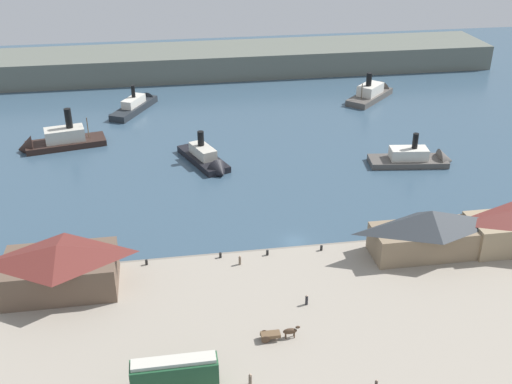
% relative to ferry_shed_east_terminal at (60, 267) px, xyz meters
% --- Properties ---
extents(ground_plane, '(320.00, 320.00, 0.00)m').
position_rel_ferry_shed_east_terminal_xyz_m(ground_plane, '(39.28, 9.67, -5.18)').
color(ground_plane, '#385166').
extents(quay_promenade, '(110.00, 36.00, 1.20)m').
position_rel_ferry_shed_east_terminal_xyz_m(quay_promenade, '(39.28, -12.33, -4.58)').
color(quay_promenade, '#9E9384').
rests_on(quay_promenade, ground).
extents(seawall_edge, '(110.00, 0.80, 1.00)m').
position_rel_ferry_shed_east_terminal_xyz_m(seawall_edge, '(39.28, 6.07, -4.68)').
color(seawall_edge, gray).
rests_on(seawall_edge, ground).
extents(ferry_shed_east_terminal, '(17.40, 10.81, 7.84)m').
position_rel_ferry_shed_east_terminal_xyz_m(ferry_shed_east_terminal, '(0.00, 0.00, 0.00)').
color(ferry_shed_east_terminal, brown).
rests_on(ferry_shed_east_terminal, quay_promenade).
extents(ferry_shed_customs_shed, '(19.55, 7.69, 8.29)m').
position_rel_ferry_shed_east_terminal_xyz_m(ferry_shed_customs_shed, '(60.27, 0.44, 0.24)').
color(ferry_shed_customs_shed, '#847056').
rests_on(ferry_shed_customs_shed, quay_promenade).
extents(street_tram, '(10.91, 2.87, 4.49)m').
position_rel_ferry_shed_east_terminal_xyz_m(street_tram, '(16.46, -23.89, -1.37)').
color(street_tram, '#1E4C2D').
rests_on(street_tram, quay_promenade).
extents(horse_cart, '(5.61, 1.39, 1.87)m').
position_rel_ferry_shed_east_terminal_xyz_m(horse_cart, '(31.04, -17.03, -3.05)').
color(horse_cart, brown).
rests_on(horse_cart, quay_promenade).
extents(pedestrian_walking_east, '(0.42, 0.42, 1.71)m').
position_rel_ferry_shed_east_terminal_xyz_m(pedestrian_walking_east, '(36.71, -10.13, -3.20)').
color(pedestrian_walking_east, '#232328').
rests_on(pedestrian_walking_east, quay_promenade).
extents(pedestrian_near_cart, '(0.43, 0.43, 1.75)m').
position_rel_ferry_shed_east_terminal_xyz_m(pedestrian_near_cart, '(25.85, -24.97, -3.18)').
color(pedestrian_near_cart, '#6B5B4C').
rests_on(pedestrian_near_cart, quay_promenade).
extents(pedestrian_by_tram, '(0.42, 0.42, 1.70)m').
position_rel_ferry_shed_east_terminal_xyz_m(pedestrian_by_tram, '(28.25, 2.13, -3.20)').
color(pedestrian_by_tram, '#6B5B4C').
rests_on(pedestrian_by_tram, quay_promenade).
extents(mooring_post_center_west, '(0.44, 0.44, 0.90)m').
position_rel_ferry_shed_east_terminal_xyz_m(mooring_post_center_west, '(25.27, 4.69, -3.53)').
color(mooring_post_center_west, black).
rests_on(mooring_post_center_west, quay_promenade).
extents(mooring_post_east, '(0.44, 0.44, 0.90)m').
position_rel_ferry_shed_east_terminal_xyz_m(mooring_post_east, '(33.27, 4.19, -3.53)').
color(mooring_post_east, black).
rests_on(mooring_post_east, quay_promenade).
extents(mooring_post_center_east, '(0.44, 0.44, 0.90)m').
position_rel_ferry_shed_east_terminal_xyz_m(mooring_post_center_east, '(12.91, 4.51, -3.53)').
color(mooring_post_center_east, black).
rests_on(mooring_post_center_east, quay_promenade).
extents(mooring_post_west, '(0.44, 0.44, 0.90)m').
position_rel_ferry_shed_east_terminal_xyz_m(mooring_post_west, '(42.74, 4.18, -3.53)').
color(mooring_post_west, black).
rests_on(mooring_post_west, quay_promenade).
extents(ferry_moored_east, '(19.73, 8.39, 9.65)m').
position_rel_ferry_shed_east_terminal_xyz_m(ferry_moored_east, '(74.61, 38.02, -3.90)').
color(ferry_moored_east, '#514C47').
rests_on(ferry_moored_east, ground).
extents(ferry_near_quay, '(11.62, 19.19, 9.01)m').
position_rel_ferry_shed_east_terminal_xyz_m(ferry_near_quay, '(26.66, 44.99, -3.88)').
color(ferry_near_quay, black).
rests_on(ferry_near_quay, ground).
extents(ferry_approaching_east, '(18.58, 18.66, 10.38)m').
position_rel_ferry_shed_east_terminal_xyz_m(ferry_approaching_east, '(79.77, 85.32, -3.54)').
color(ferry_approaching_east, '#514C47').
rests_on(ferry_approaching_east, ground).
extents(ferry_approaching_west, '(21.31, 10.29, 11.74)m').
position_rel_ferry_shed_east_terminal_xyz_m(ferry_approaching_west, '(-8.88, 61.17, -3.53)').
color(ferry_approaching_west, black).
rests_on(ferry_approaching_west, ground).
extents(ferry_moored_west, '(13.90, 20.79, 8.65)m').
position_rel_ferry_shed_east_terminal_xyz_m(ferry_moored_west, '(10.57, 86.45, -3.80)').
color(ferry_moored_west, '#23282D').
rests_on(ferry_moored_west, ground).
extents(far_headland, '(180.00, 24.00, 8.00)m').
position_rel_ferry_shed_east_terminal_xyz_m(far_headland, '(39.28, 119.67, -1.18)').
color(far_headland, '#60665B').
rests_on(far_headland, ground).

